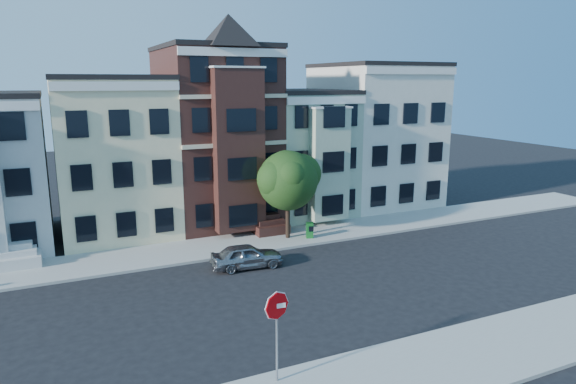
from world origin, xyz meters
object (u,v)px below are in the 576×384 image
parked_car (247,256)px  stop_sign (277,331)px  street_tree (288,185)px  newspaper_box (310,230)px

parked_car → stop_sign: size_ratio=1.08×
street_tree → newspaper_box: 3.27m
newspaper_box → stop_sign: bearing=-99.9°
parked_car → stop_sign: stop_sign is taller
street_tree → stop_sign: size_ratio=1.92×
street_tree → newspaper_box: street_tree is taller
stop_sign → street_tree: bearing=70.5°
street_tree → stop_sign: bearing=-116.1°
street_tree → parked_car: 6.21m
street_tree → stop_sign: street_tree is taller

